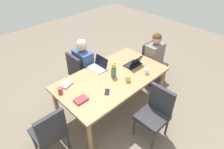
# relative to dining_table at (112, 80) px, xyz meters

# --- Properties ---
(ground_plane) EXTENTS (10.00, 10.00, 0.00)m
(ground_plane) POSITION_rel_dining_table_xyz_m (0.00, 0.00, -0.68)
(ground_plane) COLOR #756656
(dining_table) EXTENTS (1.95, 1.09, 0.76)m
(dining_table) POSITION_rel_dining_table_xyz_m (0.00, 0.00, 0.00)
(dining_table) COLOR #9E754C
(dining_table) RESTS_ON ground_plane
(chair_near_left_near) EXTENTS (0.44, 0.44, 0.90)m
(chair_near_left_near) POSITION_rel_dining_table_xyz_m (0.10, -0.85, -0.18)
(chair_near_left_near) COLOR #2D2D33
(chair_near_left_near) RESTS_ON ground_plane
(person_near_left_near) EXTENTS (0.36, 0.40, 1.19)m
(person_near_left_near) POSITION_rel_dining_table_xyz_m (0.03, -0.79, -0.16)
(person_near_left_near) COLOR #2D2D33
(person_near_left_near) RESTS_ON ground_plane
(chair_head_left_left_mid) EXTENTS (0.44, 0.44, 0.90)m
(chair_head_left_left_mid) POSITION_rel_dining_table_xyz_m (-1.29, -0.06, -0.18)
(chair_head_left_left_mid) COLOR #2D2D33
(chair_head_left_left_mid) RESTS_ON ground_plane
(person_head_left_left_mid) EXTENTS (0.40, 0.36, 1.19)m
(person_head_left_left_mid) POSITION_rel_dining_table_xyz_m (-1.23, 0.02, -0.16)
(person_head_left_left_mid) COLOR #2D2D33
(person_head_left_left_mid) RESTS_ON ground_plane
(chair_head_right_left_far) EXTENTS (0.44, 0.44, 0.90)m
(chair_head_right_left_far) POSITION_rel_dining_table_xyz_m (1.29, 0.06, -0.18)
(chair_head_right_left_far) COLOR #2D2D33
(chair_head_right_left_far) RESTS_ON ground_plane
(chair_far_right_near) EXTENTS (0.44, 0.44, 0.90)m
(chair_far_right_near) POSITION_rel_dining_table_xyz_m (-0.10, 0.89, -0.18)
(chair_far_right_near) COLOR #2D2D33
(chair_far_right_near) RESTS_ON ground_plane
(flower_vase) EXTENTS (0.10, 0.09, 0.29)m
(flower_vase) POSITION_rel_dining_table_xyz_m (-0.03, 0.01, 0.21)
(flower_vase) COLOR #4C6B60
(flower_vase) RESTS_ON dining_table
(placemat_near_left_near) EXTENTS (0.26, 0.36, 0.00)m
(placemat_near_left_near) POSITION_rel_dining_table_xyz_m (0.01, -0.38, 0.08)
(placemat_near_left_near) COLOR #7FAD70
(placemat_near_left_near) RESTS_ON dining_table
(placemat_head_left_left_mid) EXTENTS (0.37, 0.27, 0.00)m
(placemat_head_left_left_mid) POSITION_rel_dining_table_xyz_m (-0.58, 0.01, 0.08)
(placemat_head_left_left_mid) COLOR #7FAD70
(placemat_head_left_left_mid) RESTS_ON dining_table
(laptop_near_left_near) EXTENTS (0.22, 0.32, 0.21)m
(laptop_near_left_near) POSITION_rel_dining_table_xyz_m (-0.01, -0.36, 0.12)
(laptop_near_left_near) COLOR silver
(laptop_near_left_near) RESTS_ON dining_table
(laptop_head_left_left_mid) EXTENTS (0.32, 0.22, 0.20)m
(laptop_head_left_left_mid) POSITION_rel_dining_table_xyz_m (-0.54, 0.03, 0.12)
(laptop_head_left_left_mid) COLOR black
(laptop_head_left_left_mid) RESTS_ON dining_table
(coffee_mug_near_left) EXTENTS (0.08, 0.08, 0.09)m
(coffee_mug_near_left) POSITION_rel_dining_table_xyz_m (-0.52, 0.35, 0.12)
(coffee_mug_near_left) COLOR white
(coffee_mug_near_left) RESTS_ON dining_table
(coffee_mug_near_right) EXTENTS (0.09, 0.09, 0.11)m
(coffee_mug_near_right) POSITION_rel_dining_table_xyz_m (-0.11, 0.27, 0.13)
(coffee_mug_near_right) COLOR #DBC64C
(coffee_mug_near_right) RESTS_ON dining_table
(coffee_mug_centre_left) EXTENTS (0.08, 0.08, 0.09)m
(coffee_mug_centre_left) POSITION_rel_dining_table_xyz_m (0.87, -0.26, 0.12)
(coffee_mug_centre_left) COLOR #AD3D38
(coffee_mug_centre_left) RESTS_ON dining_table
(book_red_cover) EXTENTS (0.23, 0.19, 0.03)m
(book_red_cover) POSITION_rel_dining_table_xyz_m (0.69, -0.36, 0.09)
(book_red_cover) COLOR #B2A38E
(book_red_cover) RESTS_ON dining_table
(book_blue_cover) EXTENTS (0.20, 0.14, 0.03)m
(book_blue_cover) POSITION_rel_dining_table_xyz_m (0.74, 0.10, 0.09)
(book_blue_cover) COLOR #B73338
(book_blue_cover) RESTS_ON dining_table
(phone_black) EXTENTS (0.16, 0.15, 0.01)m
(phone_black) POSITION_rel_dining_table_xyz_m (0.33, 0.24, 0.08)
(phone_black) COLOR black
(phone_black) RESTS_ON dining_table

